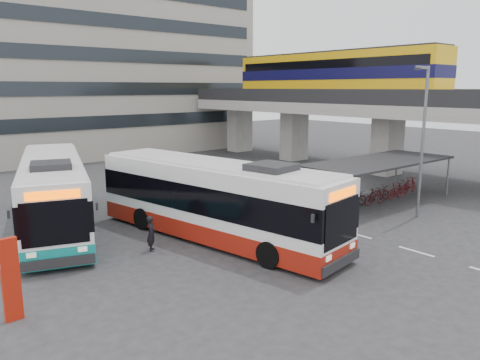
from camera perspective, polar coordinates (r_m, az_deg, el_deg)
ground at (r=20.65m, az=9.86°, el=-7.92°), size 120.00×120.00×0.00m
viaduct at (r=40.89m, az=11.92°, el=10.31°), size 8.00×32.00×9.68m
bike_shelter at (r=28.64m, az=16.44°, el=-0.14°), size 10.00×4.00×2.54m
office_block at (r=53.20m, az=-17.00°, el=16.99°), size 30.00×15.00×25.00m
road_markings at (r=21.00m, az=20.68°, el=-8.15°), size 0.15×7.60×0.01m
bus_main at (r=20.92m, az=-3.13°, el=-2.54°), size 4.87×12.97×3.75m
bus_teal at (r=24.22m, az=-21.78°, el=-1.51°), size 6.36×12.69×3.69m
pedestrian at (r=19.91m, az=-10.76°, el=-6.41°), size 0.61×0.65×1.50m
lamp_post at (r=25.67m, az=21.35°, el=5.35°), size 1.37×0.23×7.77m
sign_totem_mid at (r=15.29m, az=-26.17°, el=-10.72°), size 0.54×0.18×2.51m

